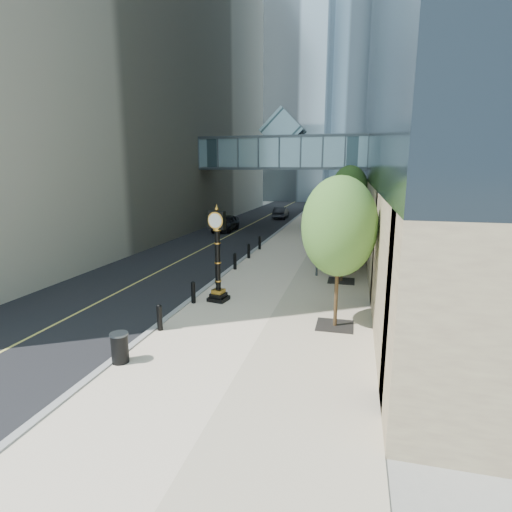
# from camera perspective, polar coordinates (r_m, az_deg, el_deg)

# --- Properties ---
(ground) EXTENTS (320.00, 320.00, 0.00)m
(ground) POSITION_cam_1_polar(r_m,az_deg,el_deg) (13.72, -5.14, -13.34)
(ground) COLOR gray
(ground) RESTS_ON ground
(road) EXTENTS (8.00, 180.00, 0.02)m
(road) POSITION_cam_1_polar(r_m,az_deg,el_deg) (53.19, 1.78, 5.82)
(road) COLOR black
(road) RESTS_ON ground
(sidewalk) EXTENTS (8.00, 180.00, 0.06)m
(sidewalk) POSITION_cam_1_polar(r_m,az_deg,el_deg) (52.11, 10.45, 5.52)
(sidewalk) COLOR beige
(sidewalk) RESTS_ON ground
(curb) EXTENTS (0.25, 180.00, 0.07)m
(curb) POSITION_cam_1_polar(r_m,az_deg,el_deg) (52.50, 6.07, 5.70)
(curb) COLOR gray
(curb) RESTS_ON ground
(midrise_left) EXTENTS (20.00, 58.00, 40.00)m
(midrise_left) POSITION_cam_1_polar(r_m,az_deg,el_deg) (46.64, -22.40, 28.94)
(midrise_left) COLOR #C0B797
(midrise_left) RESTS_ON ground
(distant_tower_a) EXTENTS (24.00, 22.00, 78.00)m
(distant_tower_a) POSITION_cam_1_polar(r_m,az_deg,el_deg) (94.54, 2.36, 32.67)
(distant_tower_a) COLOR #A9C2D4
(distant_tower_a) RESTS_ON ground
(distant_tower_c) EXTENTS (22.00, 22.00, 65.00)m
(distant_tower_c) POSITION_cam_1_polar(r_m,az_deg,el_deg) (134.72, 10.20, 23.39)
(distant_tower_c) COLOR #A9C2D4
(distant_tower_c) RESTS_ON ground
(skywalk) EXTENTS (17.00, 4.20, 5.80)m
(skywalk) POSITION_cam_1_polar(r_m,az_deg,el_deg) (40.36, 3.87, 14.73)
(skywalk) COLOR slate
(skywalk) RESTS_ON ground
(entrance_canopy) EXTENTS (3.00, 8.00, 4.38)m
(entrance_canopy) POSITION_cam_1_polar(r_m,az_deg,el_deg) (25.74, 12.58, 8.09)
(entrance_canopy) COLOR #383F44
(entrance_canopy) RESTS_ON ground
(bollard_row) EXTENTS (0.20, 16.20, 0.90)m
(bollard_row) POSITION_cam_1_polar(r_m,az_deg,el_deg) (22.44, -4.21, -1.75)
(bollard_row) COLOR black
(bollard_row) RESTS_ON sidewalk
(street_trees) EXTENTS (3.03, 28.78, 6.24)m
(street_trees) POSITION_cam_1_polar(r_m,az_deg,el_deg) (28.81, 12.97, 7.81)
(street_trees) COLOR black
(street_trees) RESTS_ON sidewalk
(street_clock) EXTENTS (0.93, 0.93, 4.27)m
(street_clock) POSITION_cam_1_polar(r_m,az_deg,el_deg) (17.93, -5.48, -0.73)
(street_clock) COLOR black
(street_clock) RESTS_ON sidewalk
(trash_bin) EXTENTS (0.62, 0.62, 0.90)m
(trash_bin) POSITION_cam_1_polar(r_m,az_deg,el_deg) (13.31, -18.88, -12.41)
(trash_bin) COLOR black
(trash_bin) RESTS_ON sidewalk
(pedestrian) EXTENTS (0.65, 0.55, 1.51)m
(pedestrian) POSITION_cam_1_polar(r_m,az_deg,el_deg) (24.62, 10.05, 0.08)
(pedestrian) COLOR beige
(pedestrian) RESTS_ON sidewalk
(car_near) EXTENTS (1.91, 4.64, 1.57)m
(car_near) POSITION_cam_1_polar(r_m,az_deg,el_deg) (39.43, -4.37, 4.73)
(car_near) COLOR black
(car_near) RESTS_ON road
(car_far) EXTENTS (1.58, 4.26, 1.39)m
(car_far) POSITION_cam_1_polar(r_m,az_deg,el_deg) (49.86, 3.59, 6.19)
(car_far) COLOR black
(car_far) RESTS_ON road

